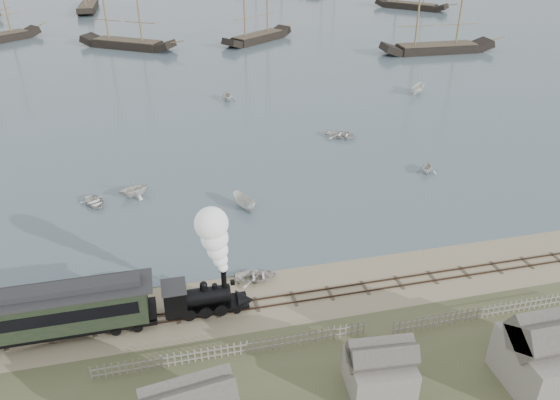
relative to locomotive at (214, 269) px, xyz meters
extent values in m
plane|color=tan|center=(7.10, 2.00, -3.93)|extent=(600.00, 600.00, 0.00)
cube|color=#3C2B20|center=(7.10, -0.50, -3.83)|extent=(120.00, 0.08, 0.12)
cube|color=#3C2B20|center=(7.10, 0.50, -3.83)|extent=(120.00, 0.08, 0.12)
cube|color=#45392C|center=(7.10, 0.00, -3.90)|extent=(120.00, 1.80, 0.06)
cube|color=black|center=(-0.69, 0.00, -3.27)|extent=(6.16, 1.81, 0.23)
cylinder|color=black|center=(-1.05, 0.00, -2.36)|extent=(3.81, 1.36, 1.36)
cube|color=black|center=(-3.05, 0.00, -2.18)|extent=(1.63, 1.99, 2.08)
cube|color=#28282A|center=(-3.05, 0.00, -1.09)|extent=(1.81, 2.18, 0.11)
cylinder|color=black|center=(0.67, 0.00, -1.14)|extent=(0.40, 0.40, 1.45)
sphere|color=black|center=(-0.87, 0.00, -1.30)|extent=(0.58, 0.58, 0.58)
cone|color=black|center=(2.21, 0.00, -3.36)|extent=(1.27, 1.81, 1.81)
cube|color=black|center=(1.30, 0.00, -1.45)|extent=(0.32, 0.32, 0.32)
cube|color=black|center=(-12.09, 0.00, -3.17)|extent=(15.21, 2.50, 0.38)
cube|color=black|center=(-12.09, 0.00, -1.65)|extent=(14.13, 2.72, 2.72)
cube|color=black|center=(-12.09, -1.38, -1.37)|extent=(13.04, 0.06, 0.98)
cube|color=black|center=(-12.09, 1.38, -1.37)|extent=(13.04, 0.06, 0.98)
cube|color=#28282A|center=(-12.09, 0.00, -0.23)|extent=(15.21, 2.93, 0.20)
cube|color=#28282A|center=(-12.09, 0.00, 0.09)|extent=(13.58, 1.30, 0.49)
imported|color=silver|center=(3.70, 3.14, -3.56)|extent=(2.86, 3.77, 0.74)
imported|color=silver|center=(-10.08, 19.33, -3.51)|extent=(4.16, 3.71, 0.71)
imported|color=silver|center=(-6.01, 20.39, -2.96)|extent=(3.82, 4.14, 1.80)
imported|color=silver|center=(4.78, 15.14, -3.19)|extent=(3.73, 2.52, 1.35)
imported|color=silver|center=(20.67, 30.75, -3.44)|extent=(4.71, 5.09, 0.86)
imported|color=silver|center=(26.82, 18.52, -3.18)|extent=(3.43, 3.35, 1.38)
imported|color=silver|center=(38.84, 45.77, -3.09)|extent=(3.86, 3.92, 1.54)
imported|color=silver|center=(8.25, 49.51, -3.02)|extent=(3.30, 2.87, 1.70)
camera|label=1|loc=(-2.83, -32.82, 23.74)|focal=35.00mm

